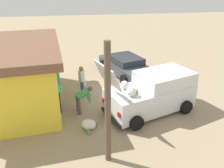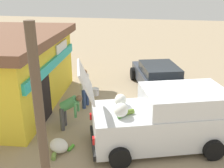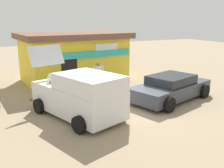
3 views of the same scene
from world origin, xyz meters
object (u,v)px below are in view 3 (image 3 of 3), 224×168
Objects in this scene: delivery_van at (79,95)px; parked_sedan at (171,88)px; vendor_standing at (98,74)px; unloaded_banana_pile at (40,96)px; customer_bending at (66,80)px; storefront_bar at (74,56)px; paint_bucket at (120,86)px.

delivery_van is 0.99× the size of parked_sedan.
parked_sedan is 2.93× the size of vendor_standing.
parked_sedan is 5.59× the size of unloaded_banana_pile.
customer_bending is at bearing 145.46° from parked_sedan.
delivery_van is 3.75× the size of customer_bending.
unloaded_banana_pile is at bearing -131.09° from storefront_bar.
paint_bucket is (1.25, -0.09, -0.77)m from vendor_standing.
customer_bending is at bearing -114.74° from storefront_bar.
parked_sedan is at bearing -48.84° from vendor_standing.
customer_bending reaches higher than unloaded_banana_pile.
customer_bending is 3.75× the size of paint_bucket.
vendor_standing is at bearing -1.66° from customer_bending.
delivery_van is at bearing -123.90° from vendor_standing.
paint_bucket is (3.00, -0.14, -0.63)m from customer_bending.
storefront_bar reaches higher than vendor_standing.
customer_bending is 1.52m from unloaded_banana_pile.
parked_sedan is at bearing 2.83° from delivery_van.
paint_bucket is at bearing 42.25° from delivery_van.
delivery_van is at bearing -177.17° from parked_sedan.
vendor_standing is (-2.54, 2.90, 0.34)m from parked_sedan.
storefront_bar is at bearing 115.78° from parked_sedan.
paint_bucket is (4.38, 0.02, -0.02)m from unloaded_banana_pile.
delivery_van is 3.28m from unloaded_banana_pile.
paint_bucket is at bearing -63.23° from storefront_bar.
storefront_bar is 8.07× the size of unloaded_banana_pile.
unloaded_banana_pile is at bearing -178.09° from vendor_standing.
vendor_standing is at bearing 56.10° from delivery_van.
customer_bending reaches higher than parked_sedan.
storefront_bar is at bearing 96.56° from vendor_standing.
storefront_bar is 3.80m from paint_bucket.
unloaded_banana_pile is 2.52× the size of paint_bucket.
delivery_van is 14.04× the size of paint_bucket.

